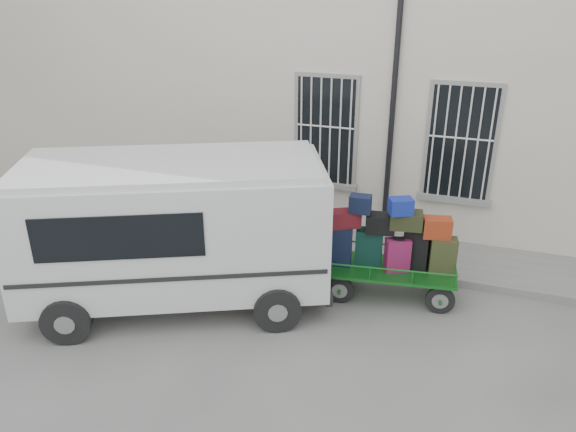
{
  "coord_description": "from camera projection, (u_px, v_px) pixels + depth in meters",
  "views": [
    {
      "loc": [
        2.47,
        -8.03,
        5.37
      ],
      "look_at": [
        -0.56,
        1.0,
        1.13
      ],
      "focal_mm": 35.0,
      "sensor_mm": 36.0,
      "label": 1
    }
  ],
  "objects": [
    {
      "name": "building",
      "position": [
        370.0,
        75.0,
        13.4
      ],
      "size": [
        24.0,
        5.15,
        6.0
      ],
      "color": "beige",
      "rests_on": "ground"
    },
    {
      "name": "van",
      "position": [
        173.0,
        225.0,
        9.29
      ],
      "size": [
        5.44,
        3.98,
        2.55
      ],
      "rotation": [
        0.0,
        0.0,
        0.42
      ],
      "color": "silver",
      "rests_on": "ground"
    },
    {
      "name": "luggage_cart",
      "position": [
        391.0,
        248.0,
        9.64
      ],
      "size": [
        2.62,
        1.27,
        1.9
      ],
      "rotation": [
        0.0,
        0.0,
        0.13
      ],
      "color": "black",
      "rests_on": "ground"
    },
    {
      "name": "sidewalk",
      "position": [
        332.0,
        243.0,
        11.73
      ],
      "size": [
        24.0,
        1.7,
        0.15
      ],
      "primitive_type": "cube",
      "color": "slate",
      "rests_on": "ground"
    },
    {
      "name": "ground",
      "position": [
        300.0,
        301.0,
        9.86
      ],
      "size": [
        80.0,
        80.0,
        0.0
      ],
      "primitive_type": "plane",
      "color": "#62625E",
      "rests_on": "ground"
    }
  ]
}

